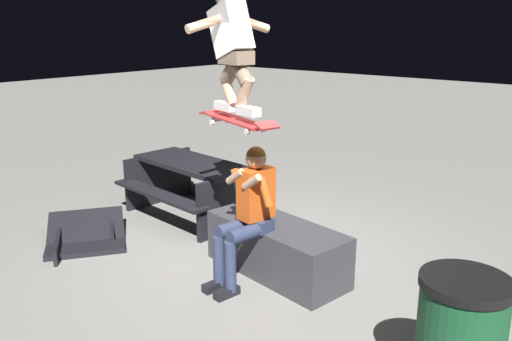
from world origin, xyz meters
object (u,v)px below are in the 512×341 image
(person_sitting_on_ledge, at_px, (247,209))
(skater_airborne, at_px, (232,44))
(ledge_box_main, at_px, (277,248))
(kicker_ramp, at_px, (86,237))
(picnic_table_back, at_px, (193,179))
(skateboard, at_px, (237,121))

(person_sitting_on_ledge, distance_m, skater_airborne, 1.55)
(ledge_box_main, bearing_deg, skater_airborne, 57.71)
(person_sitting_on_ledge, distance_m, kicker_ramp, 2.29)
(picnic_table_back, bearing_deg, skater_airborne, 148.86)
(kicker_ramp, bearing_deg, picnic_table_back, -102.46)
(skateboard, relative_size, kicker_ramp, 0.83)
(skater_airborne, bearing_deg, person_sitting_on_ledge, -171.21)
(person_sitting_on_ledge, bearing_deg, skater_airborne, 8.79)
(skateboard, distance_m, picnic_table_back, 2.29)
(kicker_ramp, distance_m, picnic_table_back, 1.54)
(person_sitting_on_ledge, height_order, picnic_table_back, person_sitting_on_ledge)
(kicker_ramp, bearing_deg, ledge_box_main, -159.72)
(skater_airborne, relative_size, picnic_table_back, 0.62)
(ledge_box_main, height_order, kicker_ramp, ledge_box_main)
(person_sitting_on_ledge, relative_size, skateboard, 1.32)
(skateboard, bearing_deg, kicker_ramp, 11.93)
(skater_airborne, distance_m, picnic_table_back, 2.65)
(person_sitting_on_ledge, xyz_separation_m, skateboard, (0.09, 0.04, 0.85))
(person_sitting_on_ledge, bearing_deg, ledge_box_main, -103.93)
(ledge_box_main, height_order, picnic_table_back, picnic_table_back)
(ledge_box_main, xyz_separation_m, person_sitting_on_ledge, (0.09, 0.35, 0.51))
(ledge_box_main, relative_size, picnic_table_back, 0.86)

